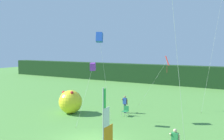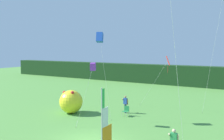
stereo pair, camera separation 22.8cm
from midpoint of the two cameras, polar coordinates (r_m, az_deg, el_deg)
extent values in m
cube|color=#193819|center=(42.05, 18.25, -1.34)|extent=(80.00, 2.40, 3.26)
cylinder|color=#B7B7BC|center=(13.58, -1.85, -12.31)|extent=(0.06, 0.06, 3.97)
cube|color=orange|center=(14.23, -0.68, -14.65)|extent=(0.02, 0.97, 1.06)
cube|color=white|center=(13.76, -1.09, -10.70)|extent=(0.02, 0.60, 1.06)
cube|color=green|center=(13.36, -1.52, -6.50)|extent=(0.02, 0.23, 1.06)
cylinder|color=#2D334C|center=(23.70, 3.34, -8.74)|extent=(0.22, 0.22, 0.85)
cube|color=#284CA8|center=(23.55, 3.35, -7.08)|extent=(0.36, 0.20, 0.54)
sphere|color=#A37556|center=(23.47, 3.35, -6.15)|extent=(0.20, 0.20, 0.20)
cylinder|color=#A37556|center=(23.70, 2.92, -6.90)|extent=(0.09, 0.48, 0.42)
cylinder|color=#A37556|center=(23.46, 3.86, -7.26)|extent=(0.09, 0.14, 0.56)
cube|color=#2D8E4C|center=(14.58, 14.37, -14.86)|extent=(0.36, 0.20, 0.60)
sphere|color=beige|center=(14.45, 14.41, -13.29)|extent=(0.20, 0.20, 0.20)
cylinder|color=beige|center=(14.68, 13.57, -14.41)|extent=(0.09, 0.48, 0.42)
cylinder|color=beige|center=(14.54, 15.28, -15.04)|extent=(0.09, 0.14, 0.56)
sphere|color=yellow|center=(23.72, -9.05, -7.15)|extent=(2.17, 2.17, 2.17)
sphere|color=red|center=(23.83, -10.58, -5.03)|extent=(0.30, 0.30, 0.30)
sphere|color=red|center=(23.02, -8.73, -5.13)|extent=(0.30, 0.30, 0.30)
sphere|color=#DB33A8|center=(24.36, -7.74, -5.52)|extent=(0.30, 0.30, 0.30)
cylinder|color=#BCBCC1|center=(22.54, 2.53, -10.02)|extent=(0.03, 0.03, 0.42)
cylinder|color=#BCBCC1|center=(22.32, 3.63, -10.17)|extent=(0.03, 0.03, 0.42)
cylinder|color=#BCBCC1|center=(22.94, 3.12, -9.75)|extent=(0.03, 0.03, 0.42)
cylinder|color=#BCBCC1|center=(22.73, 4.20, -9.90)|extent=(0.03, 0.03, 0.42)
cube|color=#237F42|center=(22.57, 3.37, -9.41)|extent=(0.48, 0.48, 0.03)
cube|color=#237F42|center=(22.72, 3.66, -8.70)|extent=(0.48, 0.03, 0.44)
cylinder|color=brown|center=(25.16, 20.12, -9.13)|extent=(0.03, 0.03, 0.08)
cylinder|color=silver|center=(24.24, 22.39, 4.15)|extent=(1.64, 0.15, 11.70)
cylinder|color=brown|center=(27.08, 6.66, -7.88)|extent=(0.03, 0.03, 0.08)
cylinder|color=silver|center=(25.87, 9.66, -3.15)|extent=(3.12, 0.41, 4.85)
cube|color=red|center=(24.94, 12.90, 2.09)|extent=(0.60, 0.76, 0.92)
cylinder|color=red|center=(24.99, 12.86, 0.19)|extent=(0.02, 0.02, 0.70)
cylinder|color=brown|center=(21.37, 0.14, -11.32)|extent=(0.03, 0.03, 0.08)
cylinder|color=silver|center=(20.90, -1.18, -2.07)|extent=(1.06, 0.14, 6.95)
cube|color=blue|center=(21.00, -2.50, 7.45)|extent=(0.76, 0.86, 0.89)
cylinder|color=brown|center=(19.72, -7.88, -12.77)|extent=(0.03, 0.03, 0.08)
cylinder|color=silver|center=(19.68, -5.93, -6.03)|extent=(0.44, 1.69, 4.58)
cube|color=purple|center=(19.92, -4.05, 0.76)|extent=(0.55, 0.59, 0.65)
cylinder|color=silver|center=(12.28, 15.10, -0.47)|extent=(0.93, 0.63, 9.79)
camera|label=1|loc=(0.11, -89.66, 0.03)|focal=40.08mm
camera|label=2|loc=(0.11, 90.34, -0.03)|focal=40.08mm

